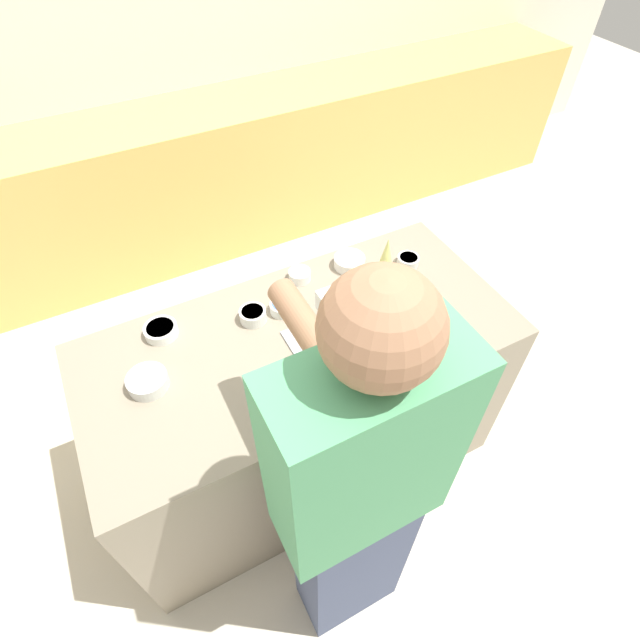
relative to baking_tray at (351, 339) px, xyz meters
name	(u,v)px	position (x,y,z in m)	size (l,w,h in m)	color
ground_plane	(306,452)	(-0.16, 0.09, -0.89)	(12.00, 12.00, 0.00)	beige
wall_back	(131,33)	(-0.16, 2.28, 0.41)	(8.00, 0.05, 2.60)	white
back_cabinet_block	(178,187)	(-0.16, 1.95, -0.41)	(6.00, 0.60, 0.95)	#DBBC60
kitchen_island	(303,404)	(-0.16, 0.09, -0.45)	(1.64, 0.77, 0.88)	gray
baking_tray	(351,339)	(0.00, 0.00, 0.00)	(0.44, 0.30, 0.01)	#B2B2BC
gingerbread_house	(353,318)	(0.00, 0.00, 0.12)	(0.20, 0.19, 0.30)	brown
decorative_tree	(384,274)	(0.19, 0.10, 0.16)	(0.14, 0.14, 0.33)	#DBD675
candy_bowl_near_tray_left	(253,315)	(-0.28, 0.26, 0.02)	(0.10, 0.10, 0.05)	white
candy_bowl_center_rear	(408,260)	(0.43, 0.26, 0.02)	(0.09, 0.09, 0.04)	silver
candy_bowl_near_tray_right	(161,330)	(-0.62, 0.35, 0.02)	(0.12, 0.12, 0.04)	white
candy_bowl_front_corner	(147,381)	(-0.72, 0.14, 0.02)	(0.14, 0.14, 0.05)	silver
candy_bowl_behind_tray	(349,261)	(0.20, 0.36, 0.02)	(0.13, 0.13, 0.05)	white
candy_bowl_far_right	(300,275)	(-0.02, 0.39, 0.02)	(0.09, 0.09, 0.04)	white
candy_bowl_beside_tree	(283,307)	(-0.16, 0.25, 0.02)	(0.10, 0.10, 0.04)	white
person	(357,500)	(-0.30, -0.55, 0.03)	(0.46, 0.58, 1.77)	#424C6B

